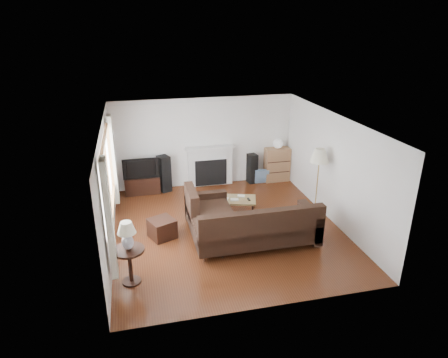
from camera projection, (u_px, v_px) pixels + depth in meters
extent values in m
cube|color=#552712|center=(227.00, 229.00, 9.08)|extent=(5.10, 5.60, 0.04)
cube|color=white|center=(227.00, 121.00, 8.15)|extent=(5.10, 5.60, 0.04)
cube|color=white|center=(204.00, 142.00, 11.10)|extent=(5.00, 0.04, 2.50)
cube|color=white|center=(269.00, 242.00, 6.13)|extent=(5.00, 0.04, 2.50)
cube|color=white|center=(108.00, 188.00, 8.09)|extent=(0.04, 5.50, 2.50)
cube|color=white|center=(333.00, 168.00, 9.15)|extent=(0.04, 5.50, 2.50)
cube|color=#906035|center=(108.00, 178.00, 7.80)|extent=(0.12, 2.74, 1.54)
cube|color=beige|center=(109.00, 219.00, 6.50)|extent=(0.10, 0.35, 2.10)
cube|color=beige|center=(113.00, 160.00, 9.24)|extent=(0.10, 0.35, 2.10)
cube|color=white|center=(210.00, 166.00, 11.28)|extent=(1.40, 0.26, 1.15)
cube|color=black|center=(143.00, 185.00, 10.88)|extent=(0.94, 0.42, 0.47)
imported|color=black|center=(141.00, 167.00, 10.69)|extent=(0.97, 0.13, 0.56)
cube|color=black|center=(164.00, 174.00, 10.92)|extent=(0.38, 0.41, 1.00)
cube|color=black|center=(252.00, 168.00, 11.51)|extent=(0.29, 0.32, 0.86)
cube|color=#9F7149|center=(277.00, 164.00, 11.63)|extent=(0.72, 0.34, 0.99)
sphere|color=white|center=(278.00, 144.00, 11.40)|extent=(0.28, 0.28, 0.28)
cube|color=black|center=(256.00, 225.00, 8.28)|extent=(2.81, 2.05, 0.91)
cube|color=olive|center=(234.00, 206.00, 9.69)|extent=(1.18, 0.85, 0.41)
cube|color=black|center=(162.00, 228.00, 8.65)|extent=(0.66, 0.66, 0.43)
cube|color=#BF9542|center=(317.00, 183.00, 9.37)|extent=(0.51, 0.51, 1.69)
cube|color=black|center=(130.00, 266.00, 7.10)|extent=(0.55, 0.55, 0.69)
cube|color=silver|center=(127.00, 236.00, 6.88)|extent=(0.32, 0.32, 0.52)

